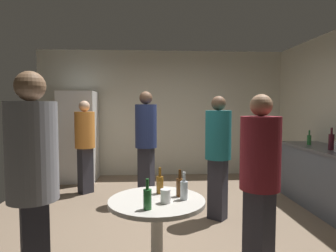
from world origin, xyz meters
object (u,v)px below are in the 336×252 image
beer_bottle_brown (180,186)px  foreground_table (157,212)px  person_in_teal_shirt (218,148)px  person_in_maroon_shirt (260,173)px  wine_bottle_on_counter (331,141)px  person_in_gray_shirt (33,177)px  beer_bottle_amber (160,184)px  beer_bottle_on_counter (309,139)px  person_in_navy_shirt (146,137)px  person_in_orange_shirt (85,140)px  beer_bottle_clear (184,190)px  plastic_cup_white (165,196)px  refrigerator (78,136)px  beer_bottle_green (147,198)px

beer_bottle_brown → foreground_table: bearing=-159.5°
beer_bottle_brown → person_in_teal_shirt: (0.65, 1.34, 0.14)m
foreground_table → person_in_maroon_shirt: person_in_maroon_shirt is taller
wine_bottle_on_counter → person_in_gray_shirt: bearing=-150.9°
foreground_table → beer_bottle_amber: (0.03, 0.17, 0.19)m
beer_bottle_on_counter → person_in_maroon_shirt: person_in_maroon_shirt is taller
person_in_navy_shirt → person_in_maroon_shirt: (1.00, -2.18, -0.08)m
foreground_table → beer_bottle_on_counter: bearing=40.2°
foreground_table → person_in_maroon_shirt: 0.94m
person_in_orange_shirt → person_in_teal_shirt: bearing=12.5°
person_in_teal_shirt → person_in_maroon_shirt: size_ratio=1.02×
foreground_table → person_in_orange_shirt: 2.98m
beer_bottle_clear → person_in_gray_shirt: (-1.08, -0.32, 0.20)m
person_in_gray_shirt → wine_bottle_on_counter: bearing=2.0°
foreground_table → plastic_cup_white: (0.07, -0.09, 0.16)m
person_in_teal_shirt → person_in_maroon_shirt: (0.04, -1.37, -0.02)m
person_in_orange_shirt → person_in_gray_shirt: (0.31, -3.06, 0.09)m
person_in_orange_shirt → beer_bottle_on_counter: bearing=35.1°
beer_bottle_clear → plastic_cup_white: beer_bottle_clear is taller
refrigerator → beer_bottle_amber: 3.76m
refrigerator → foreground_table: refrigerator is taller
beer_bottle_brown → person_in_orange_shirt: bearing=117.3°
foreground_table → person_in_orange_shirt: size_ratio=0.50×
foreground_table → person_in_maroon_shirt: (0.88, 0.05, 0.31)m
beer_bottle_amber → person_in_orange_shirt: 2.83m
person_in_maroon_shirt → foreground_table: bearing=-27.1°
refrigerator → beer_bottle_brown: (1.69, -3.53, -0.08)m
beer_bottle_on_counter → person_in_maroon_shirt: 2.55m
foreground_table → plastic_cup_white: bearing=-54.3°
foreground_table → beer_bottle_green: beer_bottle_green is taller
beer_bottle_on_counter → foreground_table: size_ratio=0.29×
beer_bottle_brown → person_in_maroon_shirt: person_in_maroon_shirt is taller
beer_bottle_clear → person_in_navy_shirt: 2.28m
plastic_cup_white → person_in_teal_shirt: bearing=62.8°
person_in_maroon_shirt → person_in_orange_shirt: bearing=-82.7°
beer_bottle_brown → person_in_orange_shirt: (-1.37, 2.65, 0.11)m
wine_bottle_on_counter → person_in_teal_shirt: bearing=-177.0°
refrigerator → beer_bottle_clear: refrigerator is taller
beer_bottle_clear → plastic_cup_white: bearing=-154.4°
beer_bottle_on_counter → person_in_orange_shirt: 3.68m
wine_bottle_on_counter → person_in_teal_shirt: (-1.60, -0.08, -0.06)m
wine_bottle_on_counter → person_in_maroon_shirt: person_in_maroon_shirt is taller
beer_bottle_on_counter → plastic_cup_white: bearing=-137.8°
wine_bottle_on_counter → beer_bottle_clear: bearing=-145.6°
refrigerator → person_in_teal_shirt: refrigerator is taller
beer_bottle_clear → plastic_cup_white: 0.18m
person_in_teal_shirt → beer_bottle_clear: bearing=17.9°
beer_bottle_on_counter → beer_bottle_clear: size_ratio=1.00×
person_in_orange_shirt → person_in_navy_shirt: size_ratio=0.92×
wine_bottle_on_counter → plastic_cup_white: size_ratio=2.82×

